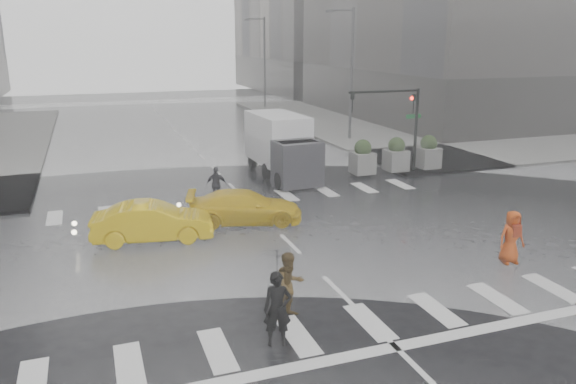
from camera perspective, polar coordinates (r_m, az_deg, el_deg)
name	(u,v)px	position (r m, az deg, el deg)	size (l,w,h in m)	color
ground	(290,244)	(19.98, 0.24, -5.28)	(120.00, 120.00, 0.00)	black
sidewalk_ne	(455,134)	(44.13, 16.59, 5.71)	(35.00, 35.00, 0.15)	slate
road_markings	(290,244)	(19.97, 0.24, -5.27)	(18.00, 48.00, 0.01)	silver
traffic_signal_pole	(400,114)	(30.08, 11.34, 7.80)	(4.45, 0.42, 4.50)	black
street_lamp_near	(350,69)	(39.57, 6.30, 12.30)	(2.15, 0.22, 9.00)	#59595B
street_lamp_far	(263,59)	(58.21, -2.54, 13.37)	(2.15, 0.22, 9.00)	#59595B
planter_west	(363,158)	(29.66, 7.58, 3.48)	(1.10, 1.10, 1.80)	slate
planter_mid	(396,155)	(30.61, 10.92, 3.71)	(1.10, 1.10, 1.80)	slate
planter_east	(428,153)	(31.66, 14.05, 3.91)	(1.10, 1.10, 1.80)	slate
pedestrian_black	(277,284)	(13.16, -1.10, -9.29)	(1.19, 1.20, 2.43)	black
pedestrian_brown	(289,285)	(14.68, 0.15, -9.45)	(0.87, 0.68, 1.78)	#49371A
pedestrian_orange	(512,237)	(19.45, 21.76, -4.26)	(0.92, 0.66, 1.75)	#D1450E
pedestrian_far_a	(217,185)	(24.95, -7.27, 0.75)	(0.93, 0.57, 1.58)	black
pedestrian_far_b	(302,169)	(27.24, 1.40, 2.37)	(1.17, 0.65, 1.81)	black
taxi_mid	(153,222)	(20.65, -13.58, -2.97)	(1.48, 4.24, 1.40)	yellow
taxi_rear	(245,207)	(22.06, -4.40, -1.52)	(1.81, 3.94, 1.29)	yellow
box_truck	(283,145)	(29.09, -0.56, 4.82)	(2.25, 5.99, 3.18)	white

